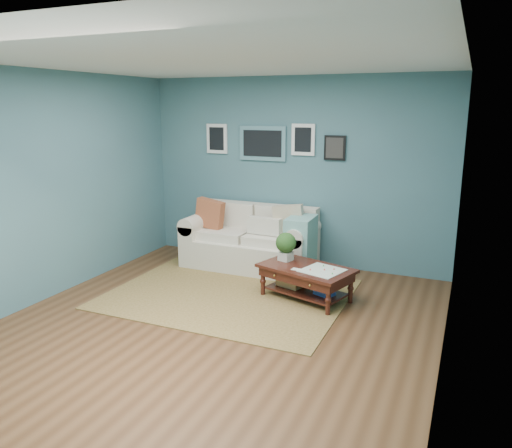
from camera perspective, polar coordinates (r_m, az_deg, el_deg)
The scene contains 4 objects.
room_shell at distance 5.05m, azimuth -4.91°, elevation 2.77°, with size 5.00×5.02×2.70m.
area_rug at distance 6.27m, azimuth -3.11°, elevation -7.95°, with size 2.83×2.27×0.01m, color brown.
loveseat at distance 7.15m, azimuth -0.04°, elevation -1.90°, with size 1.92×0.87×0.98m.
coffee_table at distance 6.07m, azimuth 5.34°, elevation -5.39°, with size 1.23×0.93×0.76m.
Camera 1 is at (2.36, -4.30, 2.28)m, focal length 35.00 mm.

